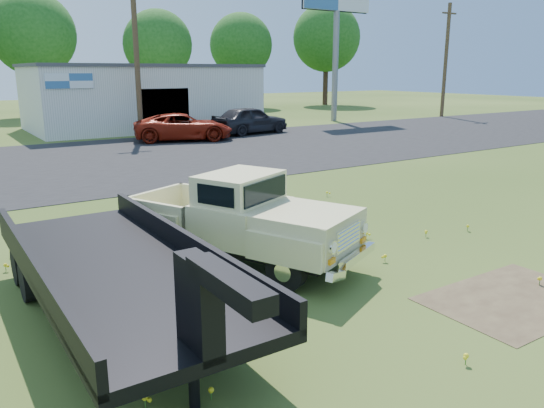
% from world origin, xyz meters
% --- Properties ---
extents(ground, '(140.00, 140.00, 0.00)m').
position_xyz_m(ground, '(0.00, 0.00, 0.00)').
color(ground, '#304616').
rests_on(ground, ground).
extents(asphalt_lot, '(90.00, 14.00, 0.02)m').
position_xyz_m(asphalt_lot, '(0.00, 15.00, 0.00)').
color(asphalt_lot, black).
rests_on(asphalt_lot, ground).
extents(dirt_patch_a, '(3.00, 2.00, 0.01)m').
position_xyz_m(dirt_patch_a, '(1.50, -3.00, 0.00)').
color(dirt_patch_a, '#483826').
rests_on(dirt_patch_a, ground).
extents(dirt_patch_b, '(2.20, 1.60, 0.01)m').
position_xyz_m(dirt_patch_b, '(-2.00, 3.50, 0.00)').
color(dirt_patch_b, '#483826').
rests_on(dirt_patch_b, ground).
extents(commercial_building, '(14.20, 8.20, 4.15)m').
position_xyz_m(commercial_building, '(6.00, 26.99, 2.10)').
color(commercial_building, '#B7B8B3').
rests_on(commercial_building, ground).
extents(billboard, '(6.10, 0.45, 11.05)m').
position_xyz_m(billboard, '(20.00, 24.04, 8.54)').
color(billboard, slate).
rests_on(billboard, ground).
extents(utility_pole_mid, '(1.60, 0.30, 9.00)m').
position_xyz_m(utility_pole_mid, '(4.00, 22.00, 4.60)').
color(utility_pole_mid, '#41331E').
rests_on(utility_pole_mid, ground).
extents(utility_pole_east, '(1.60, 0.30, 9.00)m').
position_xyz_m(utility_pole_east, '(30.00, 22.00, 4.60)').
color(utility_pole_east, '#41331E').
rests_on(utility_pole_east, ground).
extents(treeline_d, '(6.72, 6.72, 10.00)m').
position_xyz_m(treeline_d, '(2.00, 40.50, 6.62)').
color(treeline_d, '#362318').
rests_on(treeline_d, ground).
extents(treeline_e, '(6.08, 6.08, 9.04)m').
position_xyz_m(treeline_e, '(12.00, 39.00, 5.98)').
color(treeline_e, '#362318').
rests_on(treeline_e, ground).
extents(treeline_f, '(6.40, 6.40, 9.52)m').
position_xyz_m(treeline_f, '(22.00, 41.50, 6.30)').
color(treeline_f, '#362318').
rests_on(treeline_f, ground).
extents(treeline_g, '(7.36, 7.36, 10.95)m').
position_xyz_m(treeline_g, '(32.00, 40.00, 7.25)').
color(treeline_g, '#362318').
rests_on(treeline_g, ground).
extents(vintage_pickup_truck, '(3.86, 5.36, 1.82)m').
position_xyz_m(vintage_pickup_truck, '(-1.44, 1.13, 0.91)').
color(vintage_pickup_truck, beige).
rests_on(vintage_pickup_truck, ground).
extents(flatbed_trailer, '(2.39, 7.10, 1.93)m').
position_xyz_m(flatbed_trailer, '(-4.30, -0.07, 0.97)').
color(flatbed_trailer, black).
rests_on(flatbed_trailer, ground).
extents(red_pickup, '(5.81, 4.01, 1.48)m').
position_xyz_m(red_pickup, '(5.45, 19.32, 0.74)').
color(red_pickup, maroon).
rests_on(red_pickup, ground).
extents(dark_sedan, '(5.08, 2.58, 1.66)m').
position_xyz_m(dark_sedan, '(10.17, 20.10, 0.83)').
color(dark_sedan, black).
rests_on(dark_sedan, ground).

